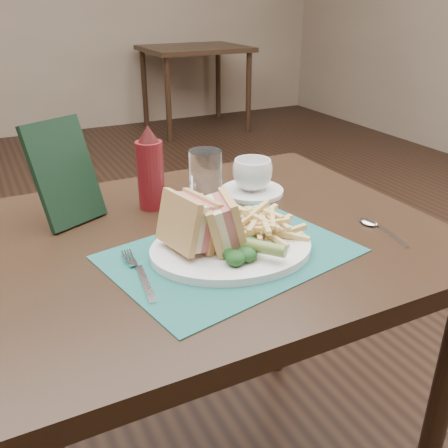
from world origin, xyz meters
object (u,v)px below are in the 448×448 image
object	(u,v)px
coffee_cup	(252,174)
drinking_glass	(206,179)
table_bg_right	(195,89)
check_presenter	(64,173)
plate	(231,249)
sandwich_half_a	(179,225)
ketchup_bottle	(150,167)
saucer	(252,191)
table_main	(214,373)
sandwich_half_b	(210,223)
placemat	(230,254)

from	to	relation	value
coffee_cup	drinking_glass	xyz separation A→B (m)	(-0.13, -0.03, 0.02)
table_bg_right	drinking_glass	xyz separation A→B (m)	(-1.46, -3.41, 0.44)
check_presenter	plate	bearing A→B (deg)	-76.02
plate	sandwich_half_a	distance (m)	0.11
ketchup_bottle	saucer	bearing A→B (deg)	-6.16
table_main	table_bg_right	world-z (taller)	same
check_presenter	ketchup_bottle	bearing A→B (deg)	-28.79
table_main	table_bg_right	size ratio (longest dim) A/B	1.00
table_bg_right	ketchup_bottle	size ratio (longest dim) A/B	4.84
sandwich_half_a	plate	bearing A→B (deg)	-24.07
ketchup_bottle	table_main	bearing A→B (deg)	-67.48
sandwich_half_b	saucer	size ratio (longest dim) A/B	0.65
sandwich_half_b	saucer	world-z (taller)	sandwich_half_b
drinking_glass	sandwich_half_a	bearing A→B (deg)	-125.77
placemat	ketchup_bottle	bearing A→B (deg)	100.93
table_bg_right	saucer	xyz separation A→B (m)	(-1.33, -3.38, 0.38)
table_bg_right	coffee_cup	world-z (taller)	coffee_cup
coffee_cup	check_presenter	distance (m)	0.42
placemat	sandwich_half_a	bearing A→B (deg)	166.43
check_presenter	sandwich_half_b	bearing A→B (deg)	-80.31
plate	placemat	bearing A→B (deg)	-130.11
drinking_glass	table_bg_right	bearing A→B (deg)	66.78
check_presenter	table_main	bearing A→B (deg)	-61.02
placemat	check_presenter	xyz separation A→B (m)	(-0.23, 0.29, 0.10)
plate	ketchup_bottle	size ratio (longest dim) A/B	1.61
table_main	drinking_glass	size ratio (longest dim) A/B	6.92
drinking_glass	check_presenter	world-z (taller)	check_presenter
placemat	plate	world-z (taller)	plate
coffee_cup	ketchup_bottle	xyz separation A→B (m)	(-0.24, 0.03, 0.05)
saucer	coffee_cup	distance (m)	0.04
table_bg_right	table_main	bearing A→B (deg)	-113.10
sandwich_half_b	check_presenter	world-z (taller)	check_presenter
table_main	table_bg_right	xyz separation A→B (m)	(1.50, 3.52, 0.00)
table_main	check_presenter	size ratio (longest dim) A/B	4.16
saucer	check_presenter	size ratio (longest dim) A/B	0.69
sandwich_half_b	plate	bearing A→B (deg)	3.33
coffee_cup	table_main	bearing A→B (deg)	-141.06
table_bg_right	coffee_cup	distance (m)	3.66
sandwich_half_a	saucer	size ratio (longest dim) A/B	0.70
drinking_glass	ketchup_bottle	distance (m)	0.12
sandwich_half_a	sandwich_half_b	distance (m)	0.06
table_bg_right	sandwich_half_b	size ratio (longest dim) A/B	9.24
saucer	ketchup_bottle	size ratio (longest dim) A/B	0.81
plate	drinking_glass	size ratio (longest dim) A/B	2.31
table_main	plate	distance (m)	0.40
ketchup_bottle	check_presenter	world-z (taller)	check_presenter
saucer	drinking_glass	xyz separation A→B (m)	(-0.13, -0.03, 0.06)
table_bg_right	saucer	distance (m)	3.65
sandwich_half_a	coffee_cup	distance (m)	0.36
sandwich_half_a	sandwich_half_b	bearing A→B (deg)	-24.95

